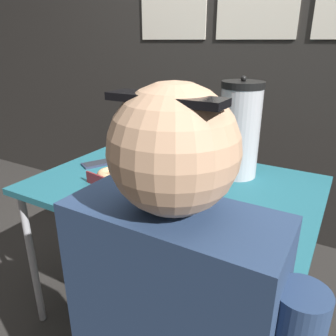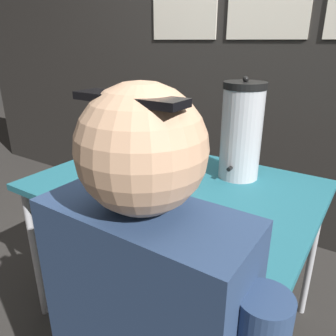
% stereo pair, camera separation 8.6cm
% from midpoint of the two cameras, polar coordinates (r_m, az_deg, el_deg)
% --- Properties ---
extents(ground_plane, '(12.00, 12.00, 0.00)m').
position_cam_midpoint_polar(ground_plane, '(1.83, 2.41, -23.74)').
color(ground_plane, '#2D2B28').
extents(back_wall, '(6.00, 0.11, 2.46)m').
position_cam_midpoint_polar(back_wall, '(2.27, 17.79, 18.83)').
color(back_wall, '#282623').
rests_on(back_wall, ground).
extents(folding_table, '(1.18, 0.82, 0.72)m').
position_cam_midpoint_polar(folding_table, '(1.43, 2.82, -4.32)').
color(folding_table, '#236675').
rests_on(folding_table, ground).
extents(donut_box, '(0.44, 0.34, 0.05)m').
position_cam_midpoint_polar(donut_box, '(1.39, -2.98, -1.84)').
color(donut_box, maroon).
rests_on(donut_box, folding_table).
extents(coffee_urn, '(0.18, 0.20, 0.44)m').
position_cam_midpoint_polar(coffee_urn, '(1.45, 14.33, 6.18)').
color(coffee_urn, '#B7B7BC').
rests_on(coffee_urn, folding_table).
extents(cell_phone, '(0.13, 0.16, 0.01)m').
position_cam_midpoint_polar(cell_phone, '(1.66, -10.15, 1.01)').
color(cell_phone, '#2D334C').
rests_on(cell_phone, folding_table).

